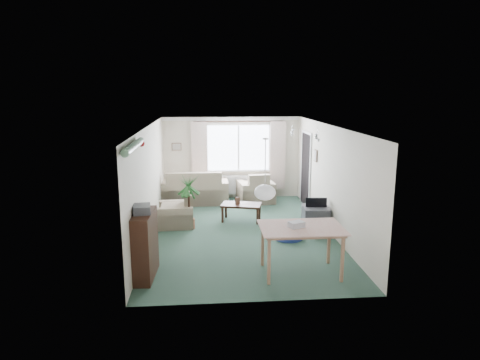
{
  "coord_description": "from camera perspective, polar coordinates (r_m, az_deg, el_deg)",
  "views": [
    {
      "loc": [
        -0.8,
        -9.19,
        3.16
      ],
      "look_at": [
        0.0,
        0.3,
        1.15
      ],
      "focal_mm": 32.0,
      "sensor_mm": 36.0,
      "label": 1
    }
  ],
  "objects": [
    {
      "name": "curtain_right",
      "position": [
        12.65,
        5.04,
        3.27
      ],
      "size": [
        0.45,
        0.08,
        2.0
      ],
      "primitive_type": "cube",
      "color": "beige"
    },
    {
      "name": "ground",
      "position": [
        9.75,
        0.15,
        -6.99
      ],
      "size": [
        6.5,
        6.5,
        0.0
      ],
      "primitive_type": "plane",
      "color": "#284336"
    },
    {
      "name": "bauble_cluster_b",
      "position": [
        9.26,
        10.29,
        5.9
      ],
      "size": [
        0.2,
        0.2,
        0.2
      ],
      "primitive_type": "sphere",
      "color": "silver"
    },
    {
      "name": "armchair_corner",
      "position": [
        12.26,
        2.11,
        -0.95
      ],
      "size": [
        1.07,
        1.03,
        0.86
      ],
      "primitive_type": "cube",
      "rotation": [
        0.0,
        0.0,
        3.27
      ],
      "color": "beige",
      "rests_on": "ground"
    },
    {
      "name": "curtain_rod",
      "position": [
        12.41,
        -0.18,
        7.8
      ],
      "size": [
        2.6,
        0.03,
        0.03
      ],
      "primitive_type": "cube",
      "color": "black"
    },
    {
      "name": "bookshelf",
      "position": [
        7.54,
        -12.6,
        -8.46
      ],
      "size": [
        0.36,
        0.95,
        1.14
      ],
      "primitive_type": "cube",
      "rotation": [
        0.0,
        0.0,
        -0.05
      ],
      "color": "black",
      "rests_on": "ground"
    },
    {
      "name": "tinsel_garland",
      "position": [
        7.04,
        -13.99,
        4.39
      ],
      "size": [
        1.6,
        1.6,
        0.12
      ],
      "primitive_type": "cylinder",
      "color": "#196626"
    },
    {
      "name": "doorway",
      "position": [
        11.92,
        8.78,
        1.34
      ],
      "size": [
        0.03,
        0.95,
        2.0
      ],
      "primitive_type": "cube",
      "color": "black"
    },
    {
      "name": "curtain_left",
      "position": [
        12.47,
        -5.45,
        3.14
      ],
      "size": [
        0.45,
        0.08,
        2.0
      ],
      "primitive_type": "cube",
      "color": "beige"
    },
    {
      "name": "sofa",
      "position": [
        12.24,
        -6.1,
        -0.84
      ],
      "size": [
        1.9,
        1.01,
        0.94
      ],
      "primitive_type": "cube",
      "rotation": [
        0.0,
        0.0,
        3.15
      ],
      "color": "beige",
      "rests_on": "ground"
    },
    {
      "name": "bauble_cluster_a",
      "position": [
        10.35,
        6.96,
        6.62
      ],
      "size": [
        0.2,
        0.2,
        0.2
      ],
      "primitive_type": "sphere",
      "color": "silver"
    },
    {
      "name": "armchair_left",
      "position": [
        10.25,
        -8.57,
        -3.94
      ],
      "size": [
        0.84,
        0.89,
        0.77
      ],
      "primitive_type": "cube",
      "rotation": [
        0.0,
        0.0,
        -1.53
      ],
      "color": "#C0AA91",
      "rests_on": "ground"
    },
    {
      "name": "pet_bed",
      "position": [
        9.42,
        6.46,
        -7.36
      ],
      "size": [
        0.72,
        0.72,
        0.13
      ],
      "primitive_type": "cylinder",
      "rotation": [
        0.0,
        0.0,
        0.16
      ],
      "color": "navy",
      "rests_on": "ground"
    },
    {
      "name": "tv_cube",
      "position": [
        9.91,
        10.04,
        -5.13
      ],
      "size": [
        0.62,
        0.67,
        0.57
      ],
      "primitive_type": "cube",
      "rotation": [
        0.0,
        0.0,
        -0.09
      ],
      "color": "#39393E",
      "rests_on": "ground"
    },
    {
      "name": "photo_frame",
      "position": [
        10.47,
        -0.34,
        -2.76
      ],
      "size": [
        0.12,
        0.06,
        0.16
      ],
      "primitive_type": "cube",
      "rotation": [
        0.0,
        0.0,
        -0.36
      ],
      "color": "brown",
      "rests_on": "coffee_table"
    },
    {
      "name": "hifi_box",
      "position": [
        7.32,
        -12.96,
        -3.81
      ],
      "size": [
        0.33,
        0.39,
        0.14
      ],
      "primitive_type": "cube",
      "rotation": [
        0.0,
        0.0,
        0.14
      ],
      "color": "#3F3F44",
      "rests_on": "bookshelf"
    },
    {
      "name": "wall_picture_back",
      "position": [
        12.55,
        -8.45,
        4.42
      ],
      "size": [
        0.28,
        0.03,
        0.22
      ],
      "primitive_type": "cube",
      "color": "brown"
    },
    {
      "name": "wall_picture_right",
      "position": [
        10.87,
        10.07,
        3.22
      ],
      "size": [
        0.03,
        0.24,
        0.3
      ],
      "primitive_type": "cube",
      "color": "brown"
    },
    {
      "name": "houseplant",
      "position": [
        9.9,
        -6.82,
        -2.97
      ],
      "size": [
        0.68,
        0.68,
        1.26
      ],
      "primitive_type": "cylinder",
      "rotation": [
        0.0,
        0.0,
        -0.3
      ],
      "color": "#1A4D2A",
      "rests_on": "ground"
    },
    {
      "name": "coffee_table",
      "position": [
        10.53,
        0.17,
        -4.33
      ],
      "size": [
        1.05,
        0.75,
        0.43
      ],
      "primitive_type": "cube",
      "rotation": [
        0.0,
        0.0,
        -0.25
      ],
      "color": "black",
      "rests_on": "ground"
    },
    {
      "name": "dining_table",
      "position": [
        7.61,
        8.09,
        -9.32
      ],
      "size": [
        1.33,
        0.89,
        0.83
      ],
      "primitive_type": "cube",
      "rotation": [
        0.0,
        0.0,
        -0.0
      ],
      "color": "tan",
      "rests_on": "ground"
    },
    {
      "name": "gift_box",
      "position": [
        7.42,
        7.52,
        -5.98
      ],
      "size": [
        0.3,
        0.27,
        0.12
      ],
      "primitive_type": "cube",
      "rotation": [
        0.0,
        0.0,
        0.43
      ],
      "color": "silver",
      "rests_on": "dining_table"
    },
    {
      "name": "window",
      "position": [
        12.57,
        -0.21,
        4.33
      ],
      "size": [
        1.8,
        0.03,
        1.3
      ],
      "primitive_type": "cube",
      "color": "white"
    },
    {
      "name": "pendant_lamp",
      "position": [
        7.16,
        3.34,
        -1.67
      ],
      "size": [
        0.36,
        0.36,
        0.36
      ],
      "primitive_type": "sphere",
      "color": "white"
    },
    {
      "name": "radiator",
      "position": [
        12.72,
        -0.19,
        -0.61
      ],
      "size": [
        1.2,
        0.1,
        0.55
      ],
      "primitive_type": "cube",
      "color": "white"
    }
  ]
}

